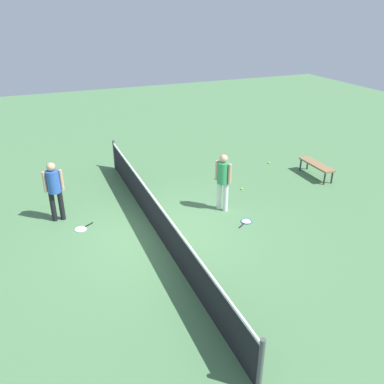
{
  "coord_description": "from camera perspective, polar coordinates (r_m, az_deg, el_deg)",
  "views": [
    {
      "loc": [
        -8.57,
        2.59,
        5.47
      ],
      "look_at": [
        0.32,
        -1.08,
        0.9
      ],
      "focal_mm": 37.31,
      "sensor_mm": 36.0,
      "label": 1
    }
  ],
  "objects": [
    {
      "name": "ground_plane",
      "position": [
        10.49,
        -4.83,
        -6.12
      ],
      "size": [
        40.0,
        40.0,
        0.0
      ],
      "primitive_type": "plane",
      "color": "#4C7A4C"
    },
    {
      "name": "court_net",
      "position": [
        10.24,
        -4.93,
        -3.73
      ],
      "size": [
        10.09,
        0.09,
        1.07
      ],
      "color": "#4C4C51",
      "rests_on": "ground_plane"
    },
    {
      "name": "player_near_side",
      "position": [
        11.29,
        4.46,
        2.05
      ],
      "size": [
        0.49,
        0.47,
        1.7
      ],
      "color": "white",
      "rests_on": "ground_plane"
    },
    {
      "name": "player_far_side",
      "position": [
        11.32,
        -19.11,
        0.71
      ],
      "size": [
        0.36,
        0.52,
        1.7
      ],
      "color": "black",
      "rests_on": "ground_plane"
    },
    {
      "name": "tennis_racket_near_player",
      "position": [
        11.12,
        7.73,
        -4.23
      ],
      "size": [
        0.46,
        0.58,
        0.03
      ],
      "color": "blue",
      "rests_on": "ground_plane"
    },
    {
      "name": "tennis_racket_far_player",
      "position": [
        11.1,
        -15.52,
        -5.09
      ],
      "size": [
        0.46,
        0.58,
        0.03
      ],
      "color": "white",
      "rests_on": "ground_plane"
    },
    {
      "name": "tennis_ball_near_player",
      "position": [
        15.29,
        10.95,
        4.11
      ],
      "size": [
        0.07,
        0.07,
        0.07
      ],
      "primitive_type": "sphere",
      "color": "#C6E033",
      "rests_on": "ground_plane"
    },
    {
      "name": "tennis_ball_by_net",
      "position": [
        12.99,
        7.14,
        0.45
      ],
      "size": [
        0.07,
        0.07,
        0.07
      ],
      "primitive_type": "sphere",
      "color": "#C6E033",
      "rests_on": "ground_plane"
    },
    {
      "name": "tennis_ball_midcourt",
      "position": [
        13.72,
        3.42,
        2.01
      ],
      "size": [
        0.07,
        0.07,
        0.07
      ],
      "primitive_type": "sphere",
      "color": "#C6E033",
      "rests_on": "ground_plane"
    },
    {
      "name": "courtside_bench",
      "position": [
        14.39,
        17.36,
        3.65
      ],
      "size": [
        1.51,
        0.43,
        0.48
      ],
      "color": "olive",
      "rests_on": "ground_plane"
    }
  ]
}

